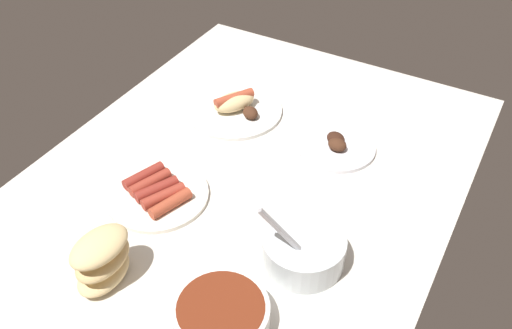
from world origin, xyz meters
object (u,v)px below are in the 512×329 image
Objects in this scene: plate_grilled_meat at (336,146)px; plate_sausages at (157,193)px; plate_hotdog_assembled at (235,107)px; bowl_chili at (221,315)px; bread_stack at (102,259)px; bowl_coleslaw at (304,249)px.

plate_grilled_meat is 43.50cm from plate_sausages.
plate_hotdog_assembled is 62.61cm from bowl_chili.
bread_stack is 0.58× the size of plate_sausages.
plate_hotdog_assembled is 34.89cm from plate_sausages.
plate_grilled_meat is (0.77, 28.51, -0.70)cm from plate_hotdog_assembled.
plate_hotdog_assembled is at bearing -177.55° from plate_sausages.
plate_grilled_meat is at bearing -167.12° from bowl_coleslaw.
plate_hotdog_assembled is 1.55× the size of bowl_coleslaw.
bowl_coleslaw is 35.56cm from plate_grilled_meat.
plate_grilled_meat reaches higher than plate_sausages.
bowl_chili reaches higher than plate_grilled_meat.
bowl_chili is at bearing 55.35° from plate_sausages.
bowl_chili is 0.89× the size of plate_grilled_meat.
bread_stack is (21.59, -30.01, 1.86)cm from bowl_coleslaw.
plate_grilled_meat is at bearing 88.45° from plate_hotdog_assembled.
bread_stack is 60.52cm from plate_grilled_meat.
bowl_chili is (54.77, 30.31, 1.19)cm from plate_hotdog_assembled.
bread_stack reaches higher than plate_hotdog_assembled.
plate_hotdog_assembled is 1.92× the size of bread_stack.
bowl_coleslaw reaches higher than plate_grilled_meat.
bowl_coleslaw is 0.95× the size of bowl_chili.
bowl_chili is 24.14cm from bread_stack.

